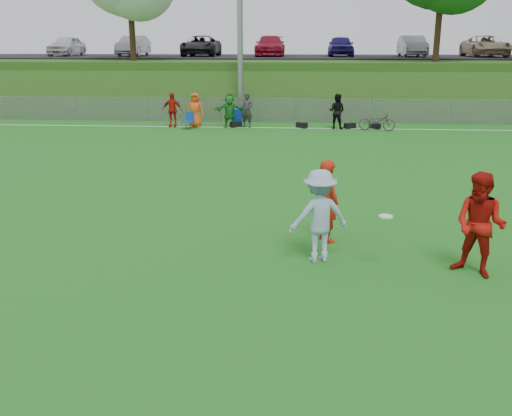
# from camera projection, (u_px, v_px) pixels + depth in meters

# --- Properties ---
(ground) EXTENTS (120.00, 120.00, 0.00)m
(ground) POSITION_uv_depth(u_px,v_px,m) (284.00, 263.00, 11.07)
(ground) COLOR #1E5E13
(ground) RESTS_ON ground
(sideline_far) EXTENTS (60.00, 0.10, 0.01)m
(sideline_far) POSITION_uv_depth(u_px,v_px,m) (295.00, 128.00, 28.29)
(sideline_far) COLOR white
(sideline_far) RESTS_ON ground
(fence) EXTENTS (58.00, 0.06, 1.30)m
(fence) POSITION_uv_depth(u_px,v_px,m) (296.00, 110.00, 30.02)
(fence) COLOR gray
(fence) RESTS_ON ground
(berm) EXTENTS (120.00, 18.00, 3.00)m
(berm) POSITION_uv_depth(u_px,v_px,m) (297.00, 80.00, 40.30)
(berm) COLOR #2A4F16
(berm) RESTS_ON ground
(parking_lot) EXTENTS (120.00, 12.00, 0.10)m
(parking_lot) POSITION_uv_depth(u_px,v_px,m) (298.00, 57.00, 41.78)
(parking_lot) COLOR black
(parking_lot) RESTS_ON berm
(car_row) EXTENTS (32.04, 5.18, 1.44)m
(car_row) POSITION_uv_depth(u_px,v_px,m) (282.00, 46.00, 40.69)
(car_row) COLOR silver
(car_row) RESTS_ON parking_lot
(spectator_row) EXTENTS (9.20, 0.91, 1.69)m
(spectator_row) POSITION_uv_depth(u_px,v_px,m) (238.00, 110.00, 28.26)
(spectator_row) COLOR #B41A0C
(spectator_row) RESTS_ON ground
(gear_bags) EXTENTS (7.51, 0.53, 0.26)m
(gear_bags) POSITION_uv_depth(u_px,v_px,m) (315.00, 125.00, 28.27)
(gear_bags) COLOR black
(gear_bags) RESTS_ON ground
(player_red_left) EXTENTS (0.70, 0.77, 1.78)m
(player_red_left) POSITION_uv_depth(u_px,v_px,m) (327.00, 201.00, 12.10)
(player_red_left) COLOR #AC1F0B
(player_red_left) RESTS_ON ground
(player_red_center) EXTENTS (1.19, 1.15, 1.93)m
(player_red_center) POSITION_uv_depth(u_px,v_px,m) (480.00, 225.00, 10.26)
(player_red_center) COLOR #A7110B
(player_red_center) RESTS_ON ground
(player_blue) EXTENTS (1.33, 1.01, 1.82)m
(player_blue) POSITION_uv_depth(u_px,v_px,m) (319.00, 216.00, 10.97)
(player_blue) COLOR #94ACCE
(player_blue) RESTS_ON ground
(frisbee) EXTENTS (0.26, 0.26, 0.02)m
(frisbee) POSITION_uv_depth(u_px,v_px,m) (386.00, 216.00, 10.44)
(frisbee) COLOR white
(frisbee) RESTS_ON ground
(recycling_bin) EXTENTS (0.65, 0.65, 0.81)m
(recycling_bin) POSITION_uv_depth(u_px,v_px,m) (237.00, 117.00, 29.35)
(recycling_bin) COLOR #0E3199
(recycling_bin) RESTS_ON ground
(camp_chair) EXTENTS (0.59, 0.60, 0.85)m
(camp_chair) POSITION_uv_depth(u_px,v_px,m) (188.00, 124.00, 27.86)
(camp_chair) COLOR #0D4294
(camp_chair) RESTS_ON ground
(bicycle) EXTENTS (1.80, 0.88, 0.91)m
(bicycle) POSITION_uv_depth(u_px,v_px,m) (377.00, 121.00, 27.41)
(bicycle) COLOR #323235
(bicycle) RESTS_ON ground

